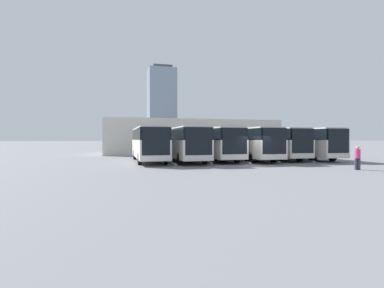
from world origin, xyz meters
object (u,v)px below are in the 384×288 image
at_px(bus_1, 271,142).
at_px(bus_4, 183,143).
at_px(bus_0, 301,142).
at_px(bus_3, 214,143).
at_px(bus_2, 246,143).
at_px(bus_5, 149,143).
at_px(pedestrian, 358,157).

distance_m(bus_1, bus_4, 10.31).
bearing_deg(bus_0, bus_3, -2.15).
height_order(bus_2, bus_4, same).
bearing_deg(bus_4, bus_5, -9.28).
bearing_deg(bus_3, bus_2, 168.65).
bearing_deg(bus_0, bus_1, -9.56).
xyz_separation_m(bus_0, bus_2, (6.86, 0.22, 0.00)).
bearing_deg(bus_4, pedestrian, 133.75).
relative_size(bus_2, pedestrian, 6.73).
xyz_separation_m(bus_4, pedestrian, (-10.52, 11.27, -0.93)).
bearing_deg(bus_5, bus_2, 176.67).
relative_size(bus_1, bus_3, 1.00).
bearing_deg(bus_5, bus_1, -178.82).
xyz_separation_m(bus_1, pedestrian, (-0.24, 11.98, -0.93)).
relative_size(bus_0, bus_3, 1.00).
bearing_deg(bus_2, bus_1, -165.53).
bearing_deg(bus_1, bus_4, 4.69).
relative_size(bus_1, bus_4, 1.00).
bearing_deg(bus_2, bus_3, -11.35).
relative_size(bus_2, bus_4, 1.00).
bearing_deg(bus_2, pedestrian, 108.92).
distance_m(bus_3, bus_5, 6.86).
distance_m(bus_0, bus_2, 6.86).
height_order(bus_0, bus_4, same).
xyz_separation_m(bus_2, bus_3, (3.43, -0.73, 0.00)).
xyz_separation_m(bus_0, bus_3, (10.28, -0.52, 0.00)).
xyz_separation_m(bus_2, bus_4, (6.86, -0.12, 0.00)).
xyz_separation_m(bus_2, pedestrian, (-3.66, 11.14, -0.93)).
distance_m(bus_5, pedestrian, 18.34).
bearing_deg(bus_3, bus_0, 177.85).
bearing_deg(bus_3, bus_5, 0.76).
relative_size(bus_2, bus_3, 1.00).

